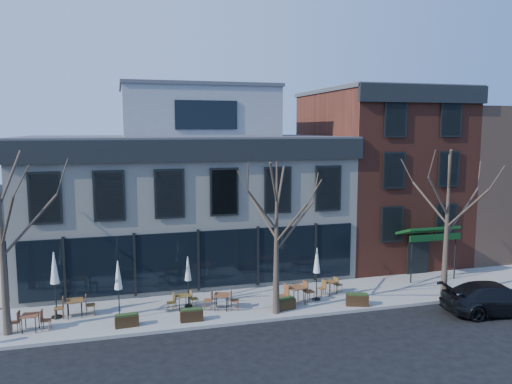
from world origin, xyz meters
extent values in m
plane|color=black|center=(0.00, 0.00, 0.00)|extent=(120.00, 120.00, 0.00)
cube|color=gray|center=(3.25, -2.15, 0.07)|extent=(33.50, 4.70, 0.15)
cube|color=beige|center=(0.00, 5.00, 4.00)|extent=(18.00, 10.00, 8.00)
cube|color=#47474C|center=(0.00, 5.00, 8.05)|extent=(18.30, 10.30, 0.30)
cube|color=black|center=(0.00, -0.12, 7.55)|extent=(18.30, 0.25, 1.10)
cube|color=black|center=(-9.12, 5.00, 7.55)|extent=(0.25, 10.30, 1.10)
cube|color=black|center=(0.00, -0.06, 1.90)|extent=(17.20, 0.12, 3.00)
cube|color=black|center=(-9.06, 4.00, 1.90)|extent=(0.12, 7.50, 3.00)
cube|color=gray|center=(1.00, 6.00, 9.60)|extent=(9.00, 6.50, 3.00)
cube|color=maroon|center=(13.00, 5.00, 5.50)|extent=(8.00, 10.00, 11.00)
cube|color=#47474C|center=(13.00, 5.00, 11.05)|extent=(8.20, 10.20, 0.25)
cube|color=black|center=(13.00, -0.12, 10.60)|extent=(8.20, 0.25, 1.00)
cube|color=#0B3312|center=(13.00, -0.85, 2.90)|extent=(3.20, 1.66, 0.67)
cube|color=black|center=(13.00, -0.05, 1.25)|extent=(1.40, 0.10, 2.50)
cube|color=#8C664C|center=(23.00, 6.00, 5.00)|extent=(12.00, 12.00, 10.00)
cone|color=#382B21|center=(-8.50, -3.20, 4.11)|extent=(0.34, 0.34, 7.92)
cylinder|color=#382B21|center=(-7.43, -3.01, 4.68)|extent=(2.23, 0.50, 2.48)
cylinder|color=#382B21|center=(-8.05, -4.16, 5.05)|extent=(1.03, 2.04, 2.28)
cone|color=#382B21|center=(3.00, -3.90, 3.67)|extent=(0.34, 0.34, 7.04)
cylinder|color=#382B21|center=(3.95, -3.73, 4.18)|extent=(2.00, 0.46, 2.21)
cylinder|color=#382B21|center=(2.60, -3.04, 4.59)|extent=(0.93, 1.84, 1.91)
cylinder|color=#382B21|center=(2.25, -4.17, 5.04)|extent=(1.61, 0.68, 1.97)
cylinder|color=#382B21|center=(3.40, -4.76, 4.51)|extent=(0.93, 1.83, 2.03)
cone|color=#382B21|center=(12.00, -3.90, 3.89)|extent=(0.34, 0.34, 7.48)
cylinder|color=#382B21|center=(13.01, -3.72, 4.43)|extent=(2.12, 0.48, 2.35)
cylinder|color=#382B21|center=(11.57, -2.99, 4.86)|extent=(0.98, 1.94, 2.03)
cylinder|color=#382B21|center=(11.20, -4.19, 5.35)|extent=(1.71, 0.71, 2.09)
cylinder|color=#382B21|center=(12.42, -4.81, 4.78)|extent=(0.98, 1.94, 2.16)
imported|color=black|center=(13.04, -6.32, 0.73)|extent=(5.27, 2.68, 1.47)
cube|color=brown|center=(-7.62, -3.12, 0.85)|extent=(0.74, 0.74, 0.04)
cylinder|color=black|center=(-7.92, -3.36, 0.50)|extent=(0.04, 0.04, 0.69)
cylinder|color=black|center=(-7.38, -3.41, 0.50)|extent=(0.04, 0.04, 0.69)
cylinder|color=black|center=(-7.86, -2.82, 0.50)|extent=(0.04, 0.04, 0.69)
cylinder|color=black|center=(-7.33, -2.88, 0.50)|extent=(0.04, 0.04, 0.69)
cube|color=brown|center=(-5.95, -1.87, 0.91)|extent=(0.76, 0.76, 0.04)
cylinder|color=black|center=(-6.23, -2.17, 0.52)|extent=(0.04, 0.04, 0.75)
cylinder|color=black|center=(-5.65, -2.14, 0.52)|extent=(0.04, 0.04, 0.75)
cylinder|color=black|center=(-6.25, -1.59, 0.52)|extent=(0.04, 0.04, 0.75)
cylinder|color=black|center=(-5.67, -1.56, 0.52)|extent=(0.04, 0.04, 0.75)
cube|color=brown|center=(-1.10, -2.19, 0.80)|extent=(0.73, 0.73, 0.04)
cylinder|color=black|center=(-1.30, -2.48, 0.47)|extent=(0.04, 0.04, 0.64)
cylinder|color=black|center=(-0.81, -2.38, 0.47)|extent=(0.04, 0.04, 0.64)
cylinder|color=black|center=(-1.39, -2.00, 0.47)|extent=(0.04, 0.04, 0.64)
cylinder|color=black|center=(-0.91, -1.90, 0.47)|extent=(0.04, 0.04, 0.64)
cube|color=brown|center=(0.65, -2.77, 0.86)|extent=(0.86, 0.86, 0.04)
cylinder|color=black|center=(0.31, -2.93, 0.50)|extent=(0.04, 0.04, 0.70)
cylinder|color=black|center=(0.82, -3.11, 0.50)|extent=(0.04, 0.04, 0.70)
cylinder|color=black|center=(0.49, -2.42, 0.50)|extent=(0.04, 0.04, 0.70)
cylinder|color=black|center=(1.00, -2.60, 0.50)|extent=(0.04, 0.04, 0.70)
cube|color=brown|center=(4.30, -3.01, 0.98)|extent=(0.94, 0.94, 0.05)
cylinder|color=black|center=(4.06, -3.39, 0.56)|extent=(0.05, 0.05, 0.82)
cylinder|color=black|center=(4.68, -3.26, 0.56)|extent=(0.05, 0.05, 0.82)
cylinder|color=black|center=(3.93, -2.77, 0.56)|extent=(0.05, 0.05, 0.82)
cylinder|color=black|center=(4.55, -2.64, 0.56)|extent=(0.05, 0.05, 0.82)
cube|color=brown|center=(6.50, -2.10, 0.80)|extent=(0.78, 0.78, 0.04)
cylinder|color=black|center=(6.34, -2.41, 0.47)|extent=(0.04, 0.04, 0.64)
cylinder|color=black|center=(6.81, -2.25, 0.47)|extent=(0.04, 0.04, 0.64)
cylinder|color=black|center=(6.19, -1.94, 0.47)|extent=(0.04, 0.04, 0.64)
cylinder|color=black|center=(6.66, -1.78, 0.47)|extent=(0.04, 0.04, 0.64)
cylinder|color=black|center=(-6.74, -1.78, 0.18)|extent=(0.48, 0.48, 0.07)
cylinder|color=black|center=(-6.74, -1.78, 1.36)|extent=(0.06, 0.06, 2.42)
cone|color=white|center=(-6.74, -1.78, 2.46)|extent=(0.40, 0.40, 1.43)
cylinder|color=black|center=(-4.00, -2.83, 0.18)|extent=(0.43, 0.43, 0.06)
cylinder|color=black|center=(-4.00, -2.83, 1.23)|extent=(0.05, 0.05, 2.17)
cone|color=silver|center=(-4.00, -2.83, 2.22)|extent=(0.35, 0.35, 1.28)
cylinder|color=black|center=(-0.79, -1.96, 0.18)|extent=(0.39, 0.39, 0.05)
cylinder|color=black|center=(-0.79, -1.96, 1.13)|extent=(0.04, 0.04, 1.97)
cone|color=beige|center=(-0.79, -1.96, 2.03)|extent=(0.32, 0.32, 1.16)
cylinder|color=black|center=(5.49, -2.72, 0.18)|extent=(0.42, 0.42, 0.06)
cylinder|color=black|center=(5.49, -2.72, 1.21)|extent=(0.05, 0.05, 2.11)
cone|color=white|center=(5.49, -2.72, 2.17)|extent=(0.35, 0.35, 1.25)
cube|color=#2F200F|center=(-3.70, -3.69, 0.40)|extent=(1.03, 0.47, 0.50)
cube|color=#1E3314|center=(-3.70, -3.69, 0.67)|extent=(0.92, 0.38, 0.08)
cube|color=black|center=(-0.92, -3.82, 0.40)|extent=(1.01, 0.43, 0.50)
cube|color=#1E3314|center=(-0.92, -3.82, 0.67)|extent=(0.91, 0.34, 0.08)
cube|color=black|center=(3.51, -3.59, 0.41)|extent=(1.10, 0.64, 0.52)
cube|color=#1E3314|center=(3.51, -3.59, 0.69)|extent=(0.98, 0.54, 0.08)
cube|color=black|center=(7.08, -4.01, 0.42)|extent=(1.15, 0.77, 0.53)
cube|color=#1E3314|center=(7.08, -4.01, 0.70)|extent=(1.02, 0.65, 0.09)
camera|label=1|loc=(-3.85, -25.06, 8.64)|focal=35.00mm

